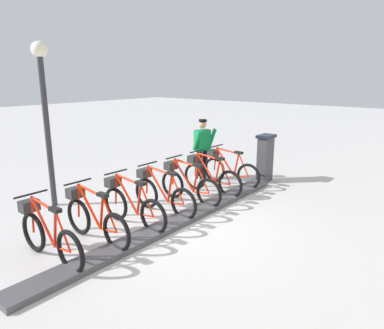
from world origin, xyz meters
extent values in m
plane|color=beige|center=(0.00, 0.00, 0.00)|extent=(60.00, 60.00, 0.00)
cube|color=#47474C|center=(0.00, 0.00, 0.05)|extent=(0.44, 6.68, 0.10)
cube|color=#38383D|center=(0.05, -3.65, 0.60)|extent=(0.28, 0.44, 1.20)
cube|color=#194C8C|center=(0.20, -3.65, 0.95)|extent=(0.03, 0.30, 0.40)
cube|color=black|center=(0.05, -3.65, 1.24)|extent=(0.36, 0.52, 0.08)
torus|color=black|center=(0.03, -2.74, 0.33)|extent=(0.67, 0.07, 0.67)
torus|color=black|center=(1.07, -2.74, 0.33)|extent=(0.67, 0.07, 0.67)
cylinder|color=red|center=(0.73, -2.74, 0.61)|extent=(0.60, 0.05, 0.70)
cylinder|color=red|center=(0.39, -2.74, 0.58)|extent=(0.16, 0.04, 0.61)
cylinder|color=red|center=(0.67, -2.74, 0.92)|extent=(0.69, 0.05, 0.11)
cylinder|color=red|center=(0.24, -2.74, 0.31)|extent=(0.43, 0.03, 0.09)
cylinder|color=red|center=(0.18, -2.74, 0.61)|extent=(0.33, 0.03, 0.56)
cylinder|color=red|center=(1.04, -2.74, 0.64)|extent=(0.10, 0.04, 0.62)
cube|color=black|center=(0.33, -2.74, 0.91)|extent=(0.22, 0.10, 0.06)
cylinder|color=black|center=(1.01, -2.74, 1.00)|extent=(0.03, 0.54, 0.03)
cube|color=#2D2D2D|center=(1.12, -2.74, 0.78)|extent=(0.20, 0.28, 0.18)
torus|color=black|center=(0.03, -1.90, 0.33)|extent=(0.67, 0.07, 0.67)
torus|color=black|center=(1.07, -1.90, 0.33)|extent=(0.67, 0.07, 0.67)
cylinder|color=red|center=(0.73, -1.90, 0.61)|extent=(0.60, 0.05, 0.70)
cylinder|color=red|center=(0.39, -1.90, 0.58)|extent=(0.16, 0.04, 0.61)
cylinder|color=red|center=(0.67, -1.90, 0.92)|extent=(0.69, 0.05, 0.11)
cylinder|color=red|center=(0.24, -1.90, 0.31)|extent=(0.43, 0.03, 0.09)
cylinder|color=red|center=(0.18, -1.90, 0.61)|extent=(0.33, 0.03, 0.56)
cylinder|color=red|center=(1.04, -1.90, 0.64)|extent=(0.10, 0.04, 0.62)
cube|color=black|center=(0.33, -1.90, 0.91)|extent=(0.22, 0.10, 0.06)
cylinder|color=black|center=(1.01, -1.90, 1.00)|extent=(0.03, 0.54, 0.03)
cube|color=#2D2D2D|center=(1.12, -1.90, 0.78)|extent=(0.20, 0.28, 0.18)
torus|color=black|center=(0.03, -1.06, 0.33)|extent=(0.67, 0.07, 0.67)
torus|color=black|center=(1.07, -1.06, 0.33)|extent=(0.67, 0.07, 0.67)
cylinder|color=red|center=(0.73, -1.06, 0.61)|extent=(0.60, 0.05, 0.70)
cylinder|color=red|center=(0.39, -1.06, 0.58)|extent=(0.16, 0.04, 0.61)
cylinder|color=red|center=(0.67, -1.06, 0.92)|extent=(0.69, 0.05, 0.11)
cylinder|color=red|center=(0.24, -1.06, 0.31)|extent=(0.43, 0.03, 0.09)
cylinder|color=red|center=(0.18, -1.06, 0.61)|extent=(0.33, 0.03, 0.56)
cylinder|color=red|center=(1.04, -1.06, 0.64)|extent=(0.10, 0.04, 0.62)
cube|color=black|center=(0.33, -1.06, 0.91)|extent=(0.22, 0.10, 0.06)
cylinder|color=black|center=(1.01, -1.06, 1.00)|extent=(0.03, 0.54, 0.03)
cube|color=#2D2D2D|center=(1.12, -1.06, 0.78)|extent=(0.20, 0.28, 0.18)
torus|color=black|center=(0.03, -0.22, 0.33)|extent=(0.67, 0.07, 0.67)
torus|color=black|center=(1.07, -0.22, 0.33)|extent=(0.67, 0.07, 0.67)
cylinder|color=red|center=(0.73, -0.22, 0.61)|extent=(0.60, 0.05, 0.70)
cylinder|color=red|center=(0.39, -0.22, 0.58)|extent=(0.16, 0.04, 0.61)
cylinder|color=red|center=(0.67, -0.22, 0.92)|extent=(0.69, 0.05, 0.11)
cylinder|color=red|center=(0.24, -0.22, 0.31)|extent=(0.43, 0.03, 0.09)
cylinder|color=red|center=(0.18, -0.22, 0.61)|extent=(0.33, 0.03, 0.56)
cylinder|color=red|center=(1.04, -0.22, 0.64)|extent=(0.10, 0.04, 0.62)
cube|color=black|center=(0.33, -0.22, 0.91)|extent=(0.22, 0.10, 0.06)
cylinder|color=black|center=(1.01, -0.22, 1.00)|extent=(0.03, 0.54, 0.03)
cube|color=#2D2D2D|center=(1.12, -0.22, 0.78)|extent=(0.20, 0.28, 0.18)
torus|color=black|center=(0.03, 0.62, 0.33)|extent=(0.67, 0.07, 0.67)
torus|color=black|center=(1.07, 0.62, 0.33)|extent=(0.67, 0.07, 0.67)
cylinder|color=red|center=(0.73, 0.62, 0.61)|extent=(0.60, 0.05, 0.70)
cylinder|color=red|center=(0.39, 0.62, 0.58)|extent=(0.16, 0.04, 0.61)
cylinder|color=red|center=(0.67, 0.62, 0.92)|extent=(0.69, 0.05, 0.11)
cylinder|color=red|center=(0.24, 0.62, 0.31)|extent=(0.43, 0.03, 0.09)
cylinder|color=red|center=(0.18, 0.62, 0.61)|extent=(0.33, 0.03, 0.56)
cylinder|color=red|center=(1.04, 0.62, 0.64)|extent=(0.10, 0.04, 0.62)
cube|color=black|center=(0.33, 0.62, 0.91)|extent=(0.22, 0.10, 0.06)
cylinder|color=black|center=(1.01, 0.62, 1.00)|extent=(0.03, 0.54, 0.03)
cube|color=#2D2D2D|center=(1.12, 0.62, 0.78)|extent=(0.20, 0.28, 0.18)
torus|color=black|center=(0.03, 1.46, 0.33)|extent=(0.67, 0.07, 0.67)
torus|color=black|center=(1.07, 1.46, 0.33)|extent=(0.67, 0.07, 0.67)
cylinder|color=red|center=(0.73, 1.46, 0.61)|extent=(0.60, 0.05, 0.70)
cylinder|color=red|center=(0.39, 1.46, 0.58)|extent=(0.16, 0.04, 0.61)
cylinder|color=red|center=(0.67, 1.46, 0.92)|extent=(0.69, 0.05, 0.11)
cylinder|color=red|center=(0.24, 1.46, 0.31)|extent=(0.43, 0.03, 0.09)
cylinder|color=red|center=(0.18, 1.46, 0.61)|extent=(0.33, 0.03, 0.56)
cylinder|color=red|center=(1.04, 1.46, 0.64)|extent=(0.10, 0.04, 0.62)
cube|color=black|center=(0.33, 1.46, 0.91)|extent=(0.22, 0.10, 0.06)
cylinder|color=black|center=(1.01, 1.46, 1.00)|extent=(0.03, 0.54, 0.03)
cube|color=#2D2D2D|center=(1.12, 1.46, 0.78)|extent=(0.20, 0.28, 0.18)
torus|color=black|center=(0.03, 2.30, 0.33)|extent=(0.67, 0.07, 0.67)
torus|color=black|center=(1.07, 2.30, 0.33)|extent=(0.67, 0.07, 0.67)
cylinder|color=red|center=(0.73, 2.30, 0.61)|extent=(0.60, 0.05, 0.70)
cylinder|color=red|center=(0.39, 2.30, 0.58)|extent=(0.16, 0.04, 0.61)
cylinder|color=red|center=(0.67, 2.30, 0.92)|extent=(0.69, 0.05, 0.11)
cylinder|color=red|center=(0.24, 2.30, 0.31)|extent=(0.43, 0.03, 0.09)
cylinder|color=red|center=(0.18, 2.30, 0.61)|extent=(0.33, 0.03, 0.56)
cylinder|color=red|center=(1.04, 2.30, 0.64)|extent=(0.10, 0.04, 0.62)
cube|color=black|center=(0.33, 2.30, 0.91)|extent=(0.22, 0.10, 0.06)
cylinder|color=black|center=(1.01, 2.30, 1.00)|extent=(0.03, 0.54, 0.03)
cube|color=#2D2D2D|center=(1.12, 2.30, 0.78)|extent=(0.20, 0.28, 0.18)
cube|color=white|center=(1.43, -2.86, 0.05)|extent=(0.28, 0.17, 0.10)
cube|color=white|center=(1.60, -2.67, 0.05)|extent=(0.28, 0.17, 0.10)
cylinder|color=black|center=(1.49, -2.86, 0.43)|extent=(0.15, 0.15, 0.82)
cylinder|color=black|center=(1.54, -2.67, 0.43)|extent=(0.15, 0.15, 0.82)
cube|color=#138B48|center=(1.52, -2.77, 1.10)|extent=(0.35, 0.45, 0.56)
cylinder|color=#138B48|center=(1.35, -2.99, 1.13)|extent=(0.35, 0.18, 0.57)
cylinder|color=#138B48|center=(1.48, -2.49, 1.13)|extent=(0.35, 0.18, 0.57)
sphere|color=tan|center=(1.52, -2.77, 1.53)|extent=(0.22, 0.22, 0.22)
cylinder|color=black|center=(1.50, -2.76, 1.63)|extent=(0.22, 0.22, 0.06)
cylinder|color=#2D2D33|center=(2.80, 0.96, 1.61)|extent=(0.12, 0.12, 3.21)
sphere|color=#F2EDCC|center=(2.80, 0.96, 3.31)|extent=(0.32, 0.32, 0.32)
camera|label=1|loc=(-4.24, 4.77, 2.79)|focal=32.92mm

